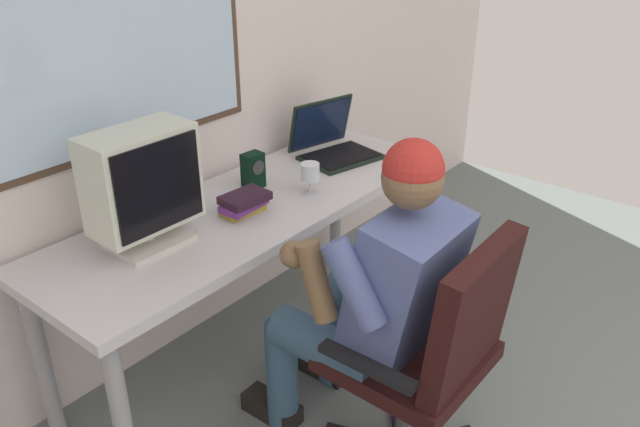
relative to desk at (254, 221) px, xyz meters
name	(u,v)px	position (x,y,z in m)	size (l,w,h in m)	color
wall_rear	(149,34)	(-0.14, 0.37, 0.73)	(5.40, 0.08, 2.71)	silver
desk	(254,221)	(0.00, 0.00, 0.00)	(1.86, 0.62, 0.72)	#989A9D
office_chair	(435,344)	(-0.11, -0.92, -0.11)	(0.58, 0.57, 0.93)	black
person_seated	(373,292)	(-0.11, -0.67, -0.01)	(0.54, 0.74, 1.21)	#314D65
crt_monitor	(142,182)	(-0.47, 0.05, 0.32)	(0.38, 0.22, 0.42)	beige
laptop	(332,141)	(0.61, 0.08, 0.15)	(0.40, 0.38, 0.25)	black
wine_glass	(310,174)	(0.21, -0.12, 0.17)	(0.08, 0.08, 0.13)	silver
desk_speaker	(253,171)	(0.11, 0.10, 0.16)	(0.09, 0.07, 0.15)	black
book_stack	(244,203)	(-0.09, -0.04, 0.13)	(0.19, 0.14, 0.08)	olive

